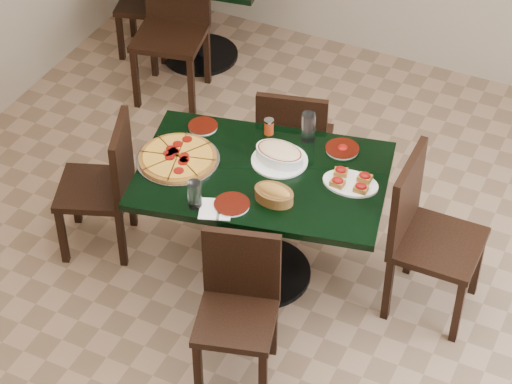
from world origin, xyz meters
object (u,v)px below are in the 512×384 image
at_px(main_table, 262,199).
at_px(back_chair_near, 173,19).
at_px(chair_right, 424,229).
at_px(chair_left, 106,181).
at_px(chair_near, 239,301).
at_px(bread_basket, 274,194).
at_px(pepperoni_pizza, 178,158).
at_px(lasagna_casserole, 280,155).
at_px(bruschetta_platter, 351,181).
at_px(chair_far, 294,142).

height_order(main_table, back_chair_near, back_chair_near).
relative_size(chair_right, chair_left, 1.11).
xyz_separation_m(main_table, chair_near, (0.16, -0.62, -0.11)).
distance_m(chair_left, back_chair_near, 1.63).
bearing_deg(chair_right, back_chair_near, 59.75).
relative_size(main_table, bread_basket, 6.52).
bearing_deg(chair_near, chair_right, 34.28).
height_order(main_table, chair_near, chair_near).
distance_m(chair_left, pepperoni_pizza, 0.54).
bearing_deg(pepperoni_pizza, lasagna_casserole, 24.88).
relative_size(pepperoni_pizza, bruschetta_platter, 1.48).
relative_size(back_chair_near, pepperoni_pizza, 2.19).
relative_size(chair_near, back_chair_near, 0.85).
bearing_deg(pepperoni_pizza, chair_far, 64.47).
distance_m(chair_far, bread_basket, 0.89).
height_order(chair_far, back_chair_near, back_chair_near).
bearing_deg(bruschetta_platter, lasagna_casserole, 175.89).
height_order(chair_far, chair_near, chair_far).
height_order(main_table, bruschetta_platter, bruschetta_platter).
xyz_separation_m(chair_near, chair_left, (-1.06, 0.48, 0.02)).
bearing_deg(chair_far, chair_right, 140.52).
height_order(main_table, lasagna_casserole, lasagna_casserole).
bearing_deg(chair_right, bruschetta_platter, 100.94).
height_order(chair_right, pepperoni_pizza, chair_right).
xyz_separation_m(chair_right, bruschetta_platter, (-0.39, -0.08, 0.24)).
distance_m(main_table, lasagna_casserole, 0.26).
relative_size(chair_near, pepperoni_pizza, 1.85).
xyz_separation_m(chair_far, bruschetta_platter, (0.54, -0.52, 0.29)).
relative_size(chair_far, chair_left, 1.02).
bearing_deg(back_chair_near, bruschetta_platter, -48.51).
relative_size(chair_far, chair_right, 0.92).
height_order(back_chair_near, bruschetta_platter, back_chair_near).
height_order(bread_basket, bruschetta_platter, bread_basket).
bearing_deg(back_chair_near, chair_near, -65.80).
bearing_deg(chair_far, bruschetta_platter, 121.91).
height_order(lasagna_casserole, bruschetta_platter, lasagna_casserole).
bearing_deg(chair_near, back_chair_near, 110.41).
distance_m(chair_far, pepperoni_pizza, 0.86).
bearing_deg(chair_near, bread_basket, 76.76).
bearing_deg(main_table, chair_left, 176.47).
bearing_deg(bread_basket, main_table, 135.23).
relative_size(chair_left, pepperoni_pizza, 1.92).
xyz_separation_m(chair_far, back_chair_near, (-1.24, 0.79, 0.07)).
height_order(chair_left, bruschetta_platter, chair_left).
xyz_separation_m(chair_far, chair_near, (0.26, -1.25, -0.03)).
height_order(main_table, pepperoni_pizza, pepperoni_pizza).
distance_m(pepperoni_pizza, bread_basket, 0.59).
height_order(pepperoni_pizza, lasagna_casserole, lasagna_casserole).
relative_size(back_chair_near, lasagna_casserole, 3.24).
bearing_deg(main_table, lasagna_casserole, 59.63).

